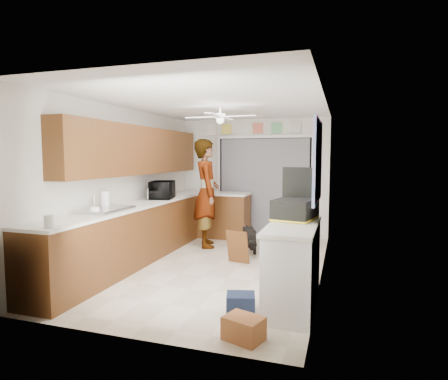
# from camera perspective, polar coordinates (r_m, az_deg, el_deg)

# --- Properties ---
(floor) EXTENTS (5.00, 5.00, 0.00)m
(floor) POSITION_cam_1_polar(r_m,az_deg,el_deg) (6.00, -1.18, -11.34)
(floor) COLOR beige
(floor) RESTS_ON ground
(ceiling) EXTENTS (5.00, 5.00, 0.00)m
(ceiling) POSITION_cam_1_polar(r_m,az_deg,el_deg) (5.81, -1.23, 13.04)
(ceiling) COLOR white
(ceiling) RESTS_ON ground
(wall_back) EXTENTS (3.20, 0.00, 3.20)m
(wall_back) POSITION_cam_1_polar(r_m,az_deg,el_deg) (8.17, 4.48, 1.96)
(wall_back) COLOR silver
(wall_back) RESTS_ON ground
(wall_front) EXTENTS (3.20, 0.00, 3.20)m
(wall_front) POSITION_cam_1_polar(r_m,az_deg,el_deg) (3.51, -14.55, -2.42)
(wall_front) COLOR silver
(wall_front) RESTS_ON ground
(wall_left) EXTENTS (0.00, 5.00, 5.00)m
(wall_left) POSITION_cam_1_polar(r_m,az_deg,el_deg) (6.46, -14.75, 0.97)
(wall_left) COLOR silver
(wall_left) RESTS_ON ground
(wall_right) EXTENTS (0.00, 5.00, 5.00)m
(wall_right) POSITION_cam_1_polar(r_m,az_deg,el_deg) (5.47, 14.87, 0.23)
(wall_right) COLOR silver
(wall_right) RESTS_ON ground
(left_base_cabinets) EXTENTS (0.60, 4.80, 0.90)m
(left_base_cabinets) POSITION_cam_1_polar(r_m,az_deg,el_deg) (6.42, -12.31, -6.23)
(left_base_cabinets) COLOR brown
(left_base_cabinets) RESTS_ON floor
(left_countertop) EXTENTS (0.62, 4.80, 0.04)m
(left_countertop) POSITION_cam_1_polar(r_m,az_deg,el_deg) (6.34, -12.32, -2.06)
(left_countertop) COLOR white
(left_countertop) RESTS_ON left_base_cabinets
(upper_cabinets) EXTENTS (0.32, 4.00, 0.80)m
(upper_cabinets) POSITION_cam_1_polar(r_m,az_deg,el_deg) (6.54, -12.73, 5.88)
(upper_cabinets) COLOR brown
(upper_cabinets) RESTS_ON wall_left
(sink_basin) EXTENTS (0.50, 0.76, 0.06)m
(sink_basin) POSITION_cam_1_polar(r_m,az_deg,el_deg) (5.50, -17.54, -2.91)
(sink_basin) COLOR silver
(sink_basin) RESTS_ON left_countertop
(faucet) EXTENTS (0.03, 0.03, 0.22)m
(faucet) POSITION_cam_1_polar(r_m,az_deg,el_deg) (5.60, -19.16, -1.83)
(faucet) COLOR silver
(faucet) RESTS_ON left_countertop
(peninsula_base) EXTENTS (1.00, 0.60, 0.90)m
(peninsula_base) POSITION_cam_1_polar(r_m,az_deg,el_deg) (7.91, 0.07, -3.97)
(peninsula_base) COLOR brown
(peninsula_base) RESTS_ON floor
(peninsula_top) EXTENTS (1.04, 0.64, 0.04)m
(peninsula_top) POSITION_cam_1_polar(r_m,az_deg,el_deg) (7.85, 0.07, -0.57)
(peninsula_top) COLOR white
(peninsula_top) RESTS_ON peninsula_base
(back_opening_recess) EXTENTS (2.00, 0.06, 2.10)m
(back_opening_recess) POSITION_cam_1_polar(r_m,az_deg,el_deg) (8.10, 6.14, 0.50)
(back_opening_recess) COLOR black
(back_opening_recess) RESTS_ON wall_back
(curtain_panel) EXTENTS (1.90, 0.03, 2.05)m
(curtain_panel) POSITION_cam_1_polar(r_m,az_deg,el_deg) (8.06, 6.09, 0.48)
(curtain_panel) COLOR gray
(curtain_panel) RESTS_ON wall_back
(door_trim_left) EXTENTS (0.06, 0.04, 2.10)m
(door_trim_left) POSITION_cam_1_polar(r_m,az_deg,el_deg) (8.33, -0.78, 0.66)
(door_trim_left) COLOR white
(door_trim_left) RESTS_ON wall_back
(door_trim_right) EXTENTS (0.06, 0.04, 2.10)m
(door_trim_right) POSITION_cam_1_polar(r_m,az_deg,el_deg) (7.93, 13.34, 0.29)
(door_trim_right) COLOR white
(door_trim_right) RESTS_ON wall_back
(door_trim_head) EXTENTS (2.10, 0.04, 0.06)m
(door_trim_head) POSITION_cam_1_polar(r_m,az_deg,el_deg) (8.05, 6.17, 8.09)
(door_trim_head) COLOR white
(door_trim_head) RESTS_ON wall_back
(header_frame_0) EXTENTS (0.22, 0.02, 0.22)m
(header_frame_0) POSITION_cam_1_polar(r_m,az_deg,el_deg) (8.31, 0.40, 9.28)
(header_frame_0) COLOR #E1C84B
(header_frame_0) RESTS_ON wall_back
(header_frame_2) EXTENTS (0.22, 0.02, 0.22)m
(header_frame_2) POSITION_cam_1_polar(r_m,az_deg,el_deg) (8.13, 5.18, 9.35)
(header_frame_2) COLOR #D86651
(header_frame_2) RESTS_ON wall_back
(header_frame_3) EXTENTS (0.22, 0.02, 0.22)m
(header_frame_3) POSITION_cam_1_polar(r_m,az_deg,el_deg) (8.05, 8.00, 9.36)
(header_frame_3) COLOR #62AD73
(header_frame_3) RESTS_ON wall_back
(header_frame_4) EXTENTS (0.22, 0.02, 0.22)m
(header_frame_4) POSITION_cam_1_polar(r_m,az_deg,el_deg) (7.99, 10.86, 9.35)
(header_frame_4) COLOR beige
(header_frame_4) RESTS_ON wall_back
(route66_sign) EXTENTS (0.22, 0.02, 0.26)m
(route66_sign) POSITION_cam_1_polar(r_m,az_deg,el_deg) (8.42, -1.91, 9.22)
(route66_sign) COLOR silver
(route66_sign) RESTS_ON wall_back
(right_counter_base) EXTENTS (0.50, 1.40, 0.90)m
(right_counter_base) POSITION_cam_1_polar(r_m,az_deg,el_deg) (4.45, 10.57, -11.28)
(right_counter_base) COLOR white
(right_counter_base) RESTS_ON floor
(right_counter_top) EXTENTS (0.54, 1.44, 0.04)m
(right_counter_top) POSITION_cam_1_polar(r_m,az_deg,el_deg) (4.34, 10.54, -5.32)
(right_counter_top) COLOR white
(right_counter_top) RESTS_ON right_counter_base
(abstract_painting) EXTENTS (0.03, 1.15, 0.95)m
(abstract_painting) POSITION_cam_1_polar(r_m,az_deg,el_deg) (4.45, 14.09, 4.32)
(abstract_painting) COLOR #F058CE
(abstract_painting) RESTS_ON wall_right
(ceiling_fan) EXTENTS (1.14, 1.14, 0.24)m
(ceiling_fan) POSITION_cam_1_polar(r_m,az_deg,el_deg) (5.97, -0.59, 11.08)
(ceiling_fan) COLOR white
(ceiling_fan) RESTS_ON ceiling
(microwave) EXTENTS (0.53, 0.66, 0.32)m
(microwave) POSITION_cam_1_polar(r_m,az_deg,el_deg) (6.84, -9.37, 0.02)
(microwave) COLOR black
(microwave) RESTS_ON left_countertop
(soap_bottle) EXTENTS (0.13, 0.13, 0.27)m
(soap_bottle) POSITION_cam_1_polar(r_m,az_deg,el_deg) (6.74, -11.28, -0.28)
(soap_bottle) COLOR silver
(soap_bottle) RESTS_ON left_countertop
(cup) EXTENTS (0.16, 0.16, 0.10)m
(cup) POSITION_cam_1_polar(r_m,az_deg,el_deg) (5.22, -19.10, -2.98)
(cup) COLOR white
(cup) RESTS_ON left_countertop
(jar_a) EXTENTS (0.13, 0.13, 0.14)m
(jar_a) POSITION_cam_1_polar(r_m,az_deg,el_deg) (4.42, -25.13, -4.36)
(jar_a) COLOR silver
(jar_a) RESTS_ON left_countertop
(paper_towel_roll) EXTENTS (0.14, 0.14, 0.26)m
(paper_towel_roll) POSITION_cam_1_polar(r_m,az_deg,el_deg) (5.72, -17.69, -1.45)
(paper_towel_roll) COLOR white
(paper_towel_roll) RESTS_ON left_countertop
(suitcase) EXTENTS (0.54, 0.65, 0.25)m
(suitcase) POSITION_cam_1_polar(r_m,az_deg,el_deg) (4.63, 10.80, -2.87)
(suitcase) COLOR black
(suitcase) RESTS_ON right_counter_top
(suitcase_rim) EXTENTS (0.55, 0.66, 0.02)m
(suitcase_rim) POSITION_cam_1_polar(r_m,az_deg,el_deg) (4.64, 10.78, -4.22)
(suitcase_rim) COLOR yellow
(suitcase_rim) RESTS_ON suitcase
(suitcase_lid) EXTENTS (0.42, 0.11, 0.50)m
(suitcase_lid) POSITION_cam_1_polar(r_m,az_deg,el_deg) (4.89, 11.26, 0.49)
(suitcase_lid) COLOR black
(suitcase_lid) RESTS_ON suitcase
(cardboard_box) EXTENTS (0.41, 0.36, 0.22)m
(cardboard_box) POSITION_cam_1_polar(r_m,az_deg,el_deg) (3.71, 3.01, -20.31)
(cardboard_box) COLOR #9C5531
(cardboard_box) RESTS_ON floor
(navy_crate) EXTENTS (0.37, 0.33, 0.19)m
(navy_crate) POSITION_cam_1_polar(r_m,az_deg,el_deg) (4.31, 2.56, -16.74)
(navy_crate) COLOR black
(navy_crate) RESTS_ON floor
(cabinet_door_panel) EXTENTS (0.38, 0.20, 0.53)m
(cabinet_door_panel) POSITION_cam_1_polar(r_m,az_deg,el_deg) (6.01, 2.08, -8.66)
(cabinet_door_panel) COLOR brown
(cabinet_door_panel) RESTS_ON floor
(man) EXTENTS (0.75, 0.87, 2.02)m
(man) POSITION_cam_1_polar(r_m,az_deg,el_deg) (7.04, -2.67, -0.49)
(man) COLOR white
(man) RESTS_ON floor
(dog) EXTENTS (0.47, 0.66, 0.48)m
(dog) POSITION_cam_1_polar(r_m,az_deg,el_deg) (6.71, 3.84, -7.46)
(dog) COLOR black
(dog) RESTS_ON floor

